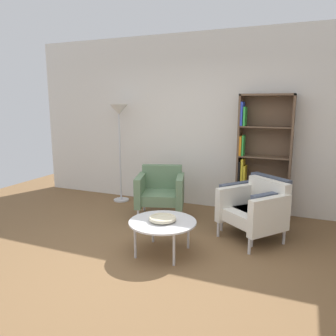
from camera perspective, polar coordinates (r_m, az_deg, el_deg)
ground_plane at (r=3.84m, az=-6.10°, el=-16.30°), size 8.32×8.32×0.00m
plaster_back_panel at (r=5.69m, az=5.66°, el=7.95°), size 6.40×0.12×2.90m
bookshelf_tall at (r=5.33m, az=15.58°, el=1.56°), size 0.80×0.30×1.90m
coffee_table_low at (r=3.94m, az=-0.95°, el=-9.55°), size 0.80×0.80×0.40m
decorative_bowl at (r=3.92m, az=-0.95°, el=-8.67°), size 0.32×0.32×0.05m
armchair_near_window at (r=5.20m, az=-1.27°, el=-3.87°), size 0.87×0.83×0.78m
armchair_by_bookshelf at (r=4.45m, az=14.81°, el=-6.87°), size 0.95×0.94×0.78m
armchair_corner_red at (r=4.66m, az=15.11°, el=-6.06°), size 0.95×0.94×0.78m
floor_lamp_torchiere at (r=5.92m, az=-8.44°, el=8.00°), size 0.32×0.32×1.74m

